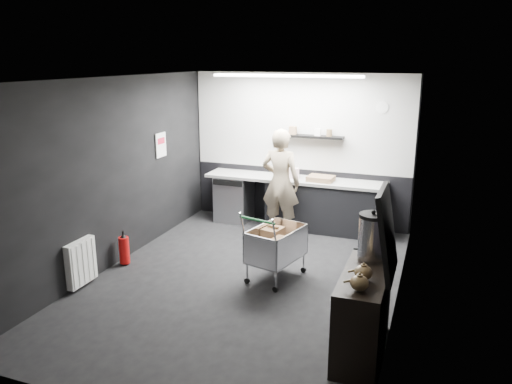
% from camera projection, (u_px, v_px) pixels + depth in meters
% --- Properties ---
extents(floor, '(5.50, 5.50, 0.00)m').
position_uv_depth(floor, '(244.00, 281.00, 6.80)').
color(floor, black).
rests_on(floor, ground).
extents(ceiling, '(5.50, 5.50, 0.00)m').
position_uv_depth(ceiling, '(242.00, 79.00, 6.09)').
color(ceiling, white).
rests_on(ceiling, wall_back).
extents(wall_back, '(5.50, 0.00, 5.50)m').
position_uv_depth(wall_back, '(300.00, 150.00, 8.93)').
color(wall_back, black).
rests_on(wall_back, floor).
extents(wall_front, '(5.50, 0.00, 5.50)m').
position_uv_depth(wall_front, '(114.00, 267.00, 3.96)').
color(wall_front, black).
rests_on(wall_front, floor).
extents(wall_left, '(0.00, 5.50, 5.50)m').
position_uv_depth(wall_left, '(113.00, 173.00, 7.12)').
color(wall_left, black).
rests_on(wall_left, floor).
extents(wall_right, '(0.00, 5.50, 5.50)m').
position_uv_depth(wall_right, '(403.00, 201.00, 5.77)').
color(wall_right, black).
rests_on(wall_right, floor).
extents(kitchen_wall_panel, '(3.95, 0.02, 1.70)m').
position_uv_depth(kitchen_wall_panel, '(300.00, 122.00, 8.78)').
color(kitchen_wall_panel, silver).
rests_on(kitchen_wall_panel, wall_back).
extents(dado_panel, '(3.95, 0.02, 1.00)m').
position_uv_depth(dado_panel, '(298.00, 196.00, 9.14)').
color(dado_panel, black).
rests_on(dado_panel, wall_back).
extents(floating_shelf, '(1.20, 0.22, 0.04)m').
position_uv_depth(floating_shelf, '(309.00, 136.00, 8.68)').
color(floating_shelf, black).
rests_on(floating_shelf, wall_back).
extents(wall_clock, '(0.20, 0.03, 0.20)m').
position_uv_depth(wall_clock, '(382.00, 107.00, 8.23)').
color(wall_clock, white).
rests_on(wall_clock, wall_back).
extents(poster, '(0.02, 0.30, 0.40)m').
position_uv_depth(poster, '(161.00, 145.00, 8.23)').
color(poster, white).
rests_on(poster, wall_left).
extents(poster_red_band, '(0.02, 0.22, 0.10)m').
position_uv_depth(poster_red_band, '(161.00, 141.00, 8.21)').
color(poster_red_band, red).
rests_on(poster_red_band, poster).
extents(radiator, '(0.10, 0.50, 0.60)m').
position_uv_depth(radiator, '(81.00, 262.00, 6.54)').
color(radiator, white).
rests_on(radiator, wall_left).
extents(ceiling_strip, '(2.40, 0.20, 0.04)m').
position_uv_depth(ceiling_strip, '(286.00, 76.00, 7.77)').
color(ceiling_strip, white).
rests_on(ceiling_strip, ceiling).
extents(prep_counter, '(3.20, 0.61, 0.90)m').
position_uv_depth(prep_counter, '(301.00, 203.00, 8.82)').
color(prep_counter, black).
rests_on(prep_counter, floor).
extents(person, '(0.69, 0.48, 1.83)m').
position_uv_depth(person, '(281.00, 183.00, 8.38)').
color(person, beige).
rests_on(person, floor).
extents(shopping_cart, '(0.73, 1.02, 0.98)m').
position_uv_depth(shopping_cart, '(276.00, 246.00, 6.78)').
color(shopping_cart, silver).
rests_on(shopping_cart, floor).
extents(sideboard, '(0.50, 1.17, 1.75)m').
position_uv_depth(sideboard, '(365.00, 302.00, 5.05)').
color(sideboard, black).
rests_on(sideboard, floor).
extents(fire_extinguisher, '(0.15, 0.15, 0.49)m').
position_uv_depth(fire_extinguisher, '(124.00, 249.00, 7.29)').
color(fire_extinguisher, red).
rests_on(fire_extinguisher, floor).
extents(cardboard_box, '(0.46, 0.36, 0.09)m').
position_uv_depth(cardboard_box, '(321.00, 179.00, 8.53)').
color(cardboard_box, '#8C6B4B').
rests_on(cardboard_box, prep_counter).
extents(pink_tub, '(0.18, 0.18, 0.18)m').
position_uv_depth(pink_tub, '(294.00, 173.00, 8.73)').
color(pink_tub, white).
rests_on(pink_tub, prep_counter).
extents(white_container, '(0.21, 0.18, 0.16)m').
position_uv_depth(white_container, '(282.00, 173.00, 8.76)').
color(white_container, white).
rests_on(white_container, prep_counter).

